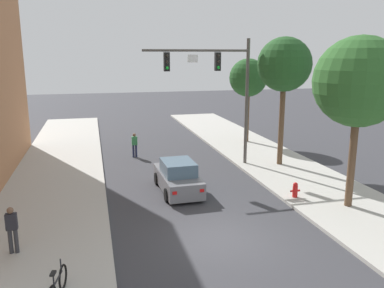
{
  "coord_description": "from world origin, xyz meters",
  "views": [
    {
      "loc": [
        -4.4,
        -12.92,
        6.7
      ],
      "look_at": [
        0.7,
        7.22,
        2.0
      ],
      "focal_mm": 36.9,
      "sensor_mm": 36.0,
      "label": 1
    }
  ],
  "objects_px": {
    "pedestrian_crossing_road": "(135,144)",
    "street_tree_third": "(248,78)",
    "pedestrian_sidewalk_left_walker": "(12,228)",
    "bicycle_leaning": "(57,287)",
    "street_tree_nearest": "(359,82)",
    "traffic_signal_mast": "(219,79)",
    "street_tree_second": "(284,65)",
    "fire_hydrant": "(295,190)",
    "car_lead_grey": "(178,177)"
  },
  "relations": [
    {
      "from": "pedestrian_crossing_road",
      "to": "street_tree_third",
      "type": "xyz_separation_m",
      "value": [
        8.88,
        2.26,
        4.08
      ]
    },
    {
      "from": "pedestrian_sidewalk_left_walker",
      "to": "bicycle_leaning",
      "type": "distance_m",
      "value": 3.56
    },
    {
      "from": "street_tree_nearest",
      "to": "pedestrian_sidewalk_left_walker",
      "type": "bearing_deg",
      "value": -175.83
    },
    {
      "from": "pedestrian_crossing_road",
      "to": "traffic_signal_mast",
      "type": "bearing_deg",
      "value": -37.86
    },
    {
      "from": "traffic_signal_mast",
      "to": "pedestrian_crossing_road",
      "type": "height_order",
      "value": "traffic_signal_mast"
    },
    {
      "from": "bicycle_leaning",
      "to": "street_tree_second",
      "type": "distance_m",
      "value": 17.43
    },
    {
      "from": "street_tree_second",
      "to": "street_tree_third",
      "type": "bearing_deg",
      "value": 85.89
    },
    {
      "from": "fire_hydrant",
      "to": "street_tree_third",
      "type": "xyz_separation_m",
      "value": [
        2.42,
        12.13,
        4.48
      ]
    },
    {
      "from": "pedestrian_sidewalk_left_walker",
      "to": "street_tree_nearest",
      "type": "height_order",
      "value": "street_tree_nearest"
    },
    {
      "from": "car_lead_grey",
      "to": "street_tree_nearest",
      "type": "relative_size",
      "value": 0.58
    },
    {
      "from": "pedestrian_crossing_road",
      "to": "fire_hydrant",
      "type": "relative_size",
      "value": 2.28
    },
    {
      "from": "pedestrian_crossing_road",
      "to": "bicycle_leaning",
      "type": "height_order",
      "value": "pedestrian_crossing_road"
    },
    {
      "from": "traffic_signal_mast",
      "to": "pedestrian_sidewalk_left_walker",
      "type": "distance_m",
      "value": 14.03
    },
    {
      "from": "pedestrian_sidewalk_left_walker",
      "to": "street_tree_second",
      "type": "xyz_separation_m",
      "value": [
        13.81,
        8.05,
        5.05
      ]
    },
    {
      "from": "bicycle_leaning",
      "to": "fire_hydrant",
      "type": "xyz_separation_m",
      "value": [
        10.23,
        5.66,
        -0.03
      ]
    },
    {
      "from": "traffic_signal_mast",
      "to": "pedestrian_sidewalk_left_walker",
      "type": "relative_size",
      "value": 4.57
    },
    {
      "from": "bicycle_leaning",
      "to": "street_tree_third",
      "type": "distance_m",
      "value": 22.28
    },
    {
      "from": "fire_hydrant",
      "to": "street_tree_third",
      "type": "height_order",
      "value": "street_tree_third"
    },
    {
      "from": "street_tree_second",
      "to": "street_tree_third",
      "type": "relative_size",
      "value": 1.2
    },
    {
      "from": "fire_hydrant",
      "to": "street_tree_nearest",
      "type": "bearing_deg",
      "value": -41.25
    },
    {
      "from": "street_tree_third",
      "to": "car_lead_grey",
      "type": "bearing_deg",
      "value": -128.14
    },
    {
      "from": "pedestrian_crossing_road",
      "to": "street_tree_nearest",
      "type": "xyz_separation_m",
      "value": [
        8.23,
        -11.43,
        4.68
      ]
    },
    {
      "from": "fire_hydrant",
      "to": "street_tree_second",
      "type": "height_order",
      "value": "street_tree_second"
    },
    {
      "from": "traffic_signal_mast",
      "to": "fire_hydrant",
      "type": "relative_size",
      "value": 10.42
    },
    {
      "from": "fire_hydrant",
      "to": "car_lead_grey",
      "type": "bearing_deg",
      "value": 153.39
    },
    {
      "from": "pedestrian_crossing_road",
      "to": "street_tree_third",
      "type": "relative_size",
      "value": 0.26
    },
    {
      "from": "pedestrian_crossing_road",
      "to": "fire_hydrant",
      "type": "xyz_separation_m",
      "value": [
        6.46,
        -9.87,
        -0.41
      ]
    },
    {
      "from": "car_lead_grey",
      "to": "bicycle_leaning",
      "type": "bearing_deg",
      "value": -121.97
    },
    {
      "from": "traffic_signal_mast",
      "to": "street_tree_nearest",
      "type": "relative_size",
      "value": 1.02
    },
    {
      "from": "bicycle_leaning",
      "to": "street_tree_third",
      "type": "xyz_separation_m",
      "value": [
        12.65,
        17.79,
        4.45
      ]
    },
    {
      "from": "traffic_signal_mast",
      "to": "pedestrian_crossing_road",
      "type": "bearing_deg",
      "value": 142.14
    },
    {
      "from": "car_lead_grey",
      "to": "pedestrian_sidewalk_left_walker",
      "type": "xyz_separation_m",
      "value": [
        -6.77,
        -5.1,
        0.34
      ]
    },
    {
      "from": "traffic_signal_mast",
      "to": "fire_hydrant",
      "type": "xyz_separation_m",
      "value": [
        1.8,
        -6.25,
        -4.82
      ]
    },
    {
      "from": "fire_hydrant",
      "to": "street_tree_second",
      "type": "bearing_deg",
      "value": 70.59
    },
    {
      "from": "pedestrian_sidewalk_left_walker",
      "to": "fire_hydrant",
      "type": "bearing_deg",
      "value": 12.11
    },
    {
      "from": "pedestrian_sidewalk_left_walker",
      "to": "street_tree_nearest",
      "type": "relative_size",
      "value": 0.22
    },
    {
      "from": "car_lead_grey",
      "to": "street_tree_third",
      "type": "distance_m",
      "value": 12.9
    },
    {
      "from": "pedestrian_sidewalk_left_walker",
      "to": "traffic_signal_mast",
      "type": "bearing_deg",
      "value": 41.17
    },
    {
      "from": "fire_hydrant",
      "to": "street_tree_second",
      "type": "distance_m",
      "value": 8.09
    },
    {
      "from": "pedestrian_sidewalk_left_walker",
      "to": "bicycle_leaning",
      "type": "bearing_deg",
      "value": -62.25
    },
    {
      "from": "street_tree_third",
      "to": "fire_hydrant",
      "type": "bearing_deg",
      "value": -101.26
    },
    {
      "from": "street_tree_third",
      "to": "bicycle_leaning",
      "type": "bearing_deg",
      "value": -125.41
    },
    {
      "from": "pedestrian_crossing_road",
      "to": "fire_hydrant",
      "type": "bearing_deg",
      "value": -56.8
    },
    {
      "from": "pedestrian_crossing_road",
      "to": "street_tree_third",
      "type": "bearing_deg",
      "value": 14.26
    },
    {
      "from": "bicycle_leaning",
      "to": "pedestrian_crossing_road",
      "type": "bearing_deg",
      "value": 76.36
    },
    {
      "from": "car_lead_grey",
      "to": "street_tree_third",
      "type": "relative_size",
      "value": 0.68
    },
    {
      "from": "street_tree_nearest",
      "to": "street_tree_second",
      "type": "bearing_deg",
      "value": 88.62
    },
    {
      "from": "traffic_signal_mast",
      "to": "street_tree_second",
      "type": "bearing_deg",
      "value": -11.28
    },
    {
      "from": "car_lead_grey",
      "to": "street_tree_nearest",
      "type": "distance_m",
      "value": 9.37
    },
    {
      "from": "pedestrian_sidewalk_left_walker",
      "to": "fire_hydrant",
      "type": "xyz_separation_m",
      "value": [
        11.87,
        2.55,
        -0.56
      ]
    }
  ]
}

